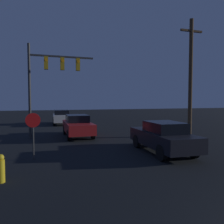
% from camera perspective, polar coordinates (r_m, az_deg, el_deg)
% --- Properties ---
extents(car_near, '(1.98, 4.65, 1.59)m').
position_cam_1_polar(car_near, '(11.48, 13.16, -6.27)').
color(car_near, black).
rests_on(car_near, ground_plane).
extents(car_mid, '(1.88, 4.59, 1.59)m').
position_cam_1_polar(car_mid, '(16.31, -8.97, -3.47)').
color(car_mid, '#B21E1E').
rests_on(car_mid, ground_plane).
extents(car_far, '(1.98, 4.65, 1.59)m').
position_cam_1_polar(car_far, '(25.03, -13.03, -1.24)').
color(car_far, beige).
rests_on(car_far, ground_plane).
extents(traffic_signal_mast, '(4.62, 0.30, 6.62)m').
position_cam_1_polar(traffic_signal_mast, '(16.41, -16.29, 9.39)').
color(traffic_signal_mast, '#2D2D2D').
rests_on(traffic_signal_mast, ground_plane).
extents(stop_sign, '(0.65, 0.07, 2.11)m').
position_cam_1_polar(stop_sign, '(10.40, -19.92, -3.85)').
color(stop_sign, '#2D2D2D').
rests_on(stop_sign, ground_plane).
extents(utility_pole, '(1.79, 0.28, 8.55)m').
position_cam_1_polar(utility_pole, '(17.16, 19.83, 8.82)').
color(utility_pole, '#4C3823').
rests_on(utility_pole, ground_plane).
extents(fire_hydrant, '(0.24, 0.24, 0.93)m').
position_cam_1_polar(fire_hydrant, '(8.15, -27.03, -13.04)').
color(fire_hydrant, gold).
rests_on(fire_hydrant, ground_plane).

